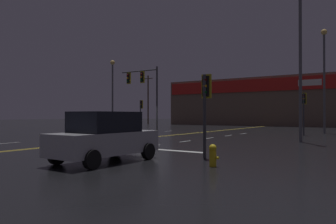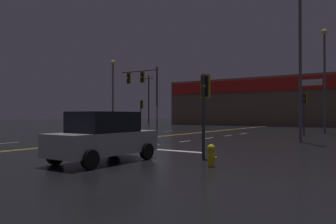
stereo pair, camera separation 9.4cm
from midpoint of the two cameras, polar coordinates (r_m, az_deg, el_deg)
name	(u,v)px [view 1 (the left image)]	position (r m, az deg, el deg)	size (l,w,h in m)	color
ground_plane	(150,137)	(25.65, -3.26, -4.43)	(200.00, 200.00, 0.00)	black
road_markings	(148,139)	(24.31, -3.56, -4.64)	(12.63, 60.00, 0.01)	gold
traffic_signal_median	(142,84)	(28.02, -4.61, 4.87)	(3.86, 0.36, 5.76)	#38383D
traffic_signal_corner_northeast	(304,104)	(30.25, 22.50, 1.28)	(0.42, 0.36, 3.64)	#38383D
traffic_signal_corner_southeast	(206,96)	(13.51, 6.39, 2.73)	(0.42, 0.36, 3.43)	#38383D
traffic_signal_corner_northwest	(141,108)	(38.65, -4.80, 0.70)	(0.42, 0.36, 3.49)	#38383D
streetlight_near_left	(300,26)	(23.55, 21.93, 13.68)	(0.56, 0.56, 12.19)	#59595E
streetlight_near_right	(324,67)	(34.86, 25.48, 7.05)	(0.56, 0.56, 9.96)	#59595E
streetlight_median_approach	(113,84)	(40.80, -9.70, 4.75)	(0.56, 0.56, 8.46)	#59595E
fire_hydrant	(213,155)	(11.35, 7.58, -7.39)	(0.35, 0.26, 0.76)	gold
parked_car	(105,137)	(12.51, -11.12, -4.22)	(2.09, 4.33, 1.88)	#ADADB2
building_backdrop	(276,102)	(58.12, 18.22, 1.66)	(35.83, 10.23, 7.82)	brown
utility_pole_row	(284,87)	(52.77, 19.50, 4.08)	(47.02, 0.26, 13.00)	#4C3828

